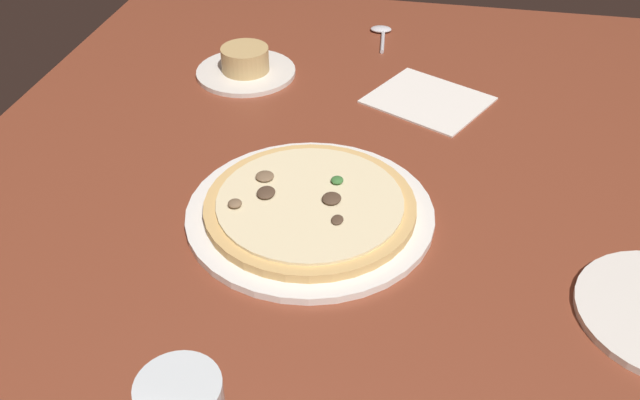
{
  "coord_description": "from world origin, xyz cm",
  "views": [
    {
      "loc": [
        -65.82,
        -11.72,
        58.63
      ],
      "look_at": [
        0.35,
        1.34,
        7.0
      ],
      "focal_mm": 38.7,
      "sensor_mm": 36.0,
      "label": 1
    }
  ],
  "objects_px": {
    "pizza_main": "(310,209)",
    "paper_menu": "(428,100)",
    "spoon": "(381,32)",
    "ramekin_on_saucer": "(246,65)"
  },
  "relations": [
    {
      "from": "pizza_main",
      "to": "paper_menu",
      "type": "relative_size",
      "value": 1.81
    },
    {
      "from": "pizza_main",
      "to": "ramekin_on_saucer",
      "type": "bearing_deg",
      "value": 27.52
    },
    {
      "from": "ramekin_on_saucer",
      "to": "paper_menu",
      "type": "relative_size",
      "value": 0.98
    },
    {
      "from": "ramekin_on_saucer",
      "to": "spoon",
      "type": "relative_size",
      "value": 1.51
    },
    {
      "from": "pizza_main",
      "to": "paper_menu",
      "type": "distance_m",
      "value": 0.35
    },
    {
      "from": "pizza_main",
      "to": "spoon",
      "type": "bearing_deg",
      "value": -1.94
    },
    {
      "from": "ramekin_on_saucer",
      "to": "spoon",
      "type": "bearing_deg",
      "value": -45.01
    },
    {
      "from": "pizza_main",
      "to": "paper_menu",
      "type": "height_order",
      "value": "pizza_main"
    },
    {
      "from": "paper_menu",
      "to": "pizza_main",
      "type": "bearing_deg",
      "value": -174.06
    },
    {
      "from": "pizza_main",
      "to": "spoon",
      "type": "height_order",
      "value": "pizza_main"
    }
  ]
}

